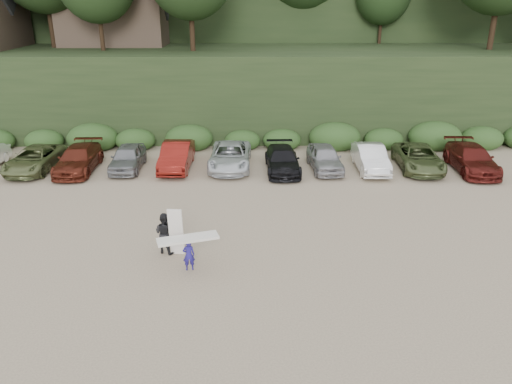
{
  "coord_description": "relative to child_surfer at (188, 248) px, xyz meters",
  "views": [
    {
      "loc": [
        -1.28,
        -18.29,
        9.7
      ],
      "look_at": [
        -1.04,
        3.0,
        1.3
      ],
      "focal_mm": 35.0,
      "sensor_mm": 36.0,
      "label": 1
    }
  ],
  "objects": [
    {
      "name": "ground",
      "position": [
        3.62,
        1.72,
        -0.93
      ],
      "size": [
        120.0,
        120.0,
        0.0
      ],
      "primitive_type": "plane",
      "color": "tan",
      "rests_on": "ground"
    },
    {
      "name": "adult_surfer",
      "position": [
        -1.07,
        1.38,
        -0.05
      ],
      "size": [
        1.32,
        0.94,
        2.03
      ],
      "color": "black",
      "rests_on": "ground"
    },
    {
      "name": "parked_cars",
      "position": [
        0.45,
        11.74,
        -0.2
      ],
      "size": [
        33.6,
        6.01,
        1.56
      ],
      "color": "#AFAFB4",
      "rests_on": "ground"
    },
    {
      "name": "child_surfer",
      "position": [
        0.0,
        0.0,
        0.0
      ],
      "size": [
        2.36,
        1.28,
        1.36
      ],
      "color": "navy",
      "rests_on": "ground"
    }
  ]
}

